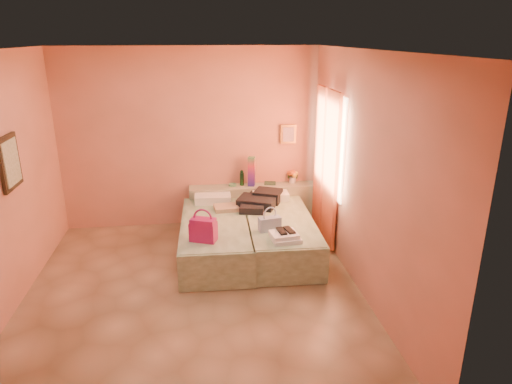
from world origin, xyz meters
TOP-DOWN VIEW (x-y plane):
  - ground at (0.00, 0.00)m, footprint 4.50×4.50m
  - room_walls at (0.21, 0.57)m, footprint 4.02×4.51m
  - headboard_ledge at (0.98, 2.10)m, footprint 2.05×0.30m
  - bed_left at (0.31, 1.05)m, footprint 0.95×2.02m
  - bed_right at (1.21, 1.05)m, footprint 0.95×2.02m
  - water_bottle at (0.79, 2.14)m, footprint 0.08×0.08m
  - rainbow_box at (0.95, 2.10)m, footprint 0.13×0.13m
  - small_dish at (0.64, 2.13)m, footprint 0.14×0.14m
  - green_book at (1.25, 2.14)m, footprint 0.21×0.17m
  - flower_vase at (1.63, 2.17)m, footprint 0.25×0.25m
  - magenta_handbag at (0.14, 0.44)m, footprint 0.37×0.29m
  - khaki_garment at (0.49, 1.47)m, footprint 0.37×0.31m
  - clothes_pile at (1.01, 1.55)m, footprint 0.73×0.73m
  - blue_handbag at (1.01, 0.64)m, footprint 0.31×0.18m
  - towel_stack at (1.16, 0.31)m, footprint 0.38×0.33m
  - sandal_pair at (1.17, 0.36)m, footprint 0.20×0.24m

SIDE VIEW (x-z plane):
  - ground at x=0.00m, z-range 0.00..0.00m
  - bed_left at x=0.31m, z-range 0.00..0.50m
  - bed_right at x=1.21m, z-range 0.00..0.50m
  - headboard_ledge at x=0.98m, z-range 0.00..0.65m
  - khaki_garment at x=0.49m, z-range 0.50..0.56m
  - towel_stack at x=1.16m, z-range 0.50..0.60m
  - clothes_pile at x=1.01m, z-range 0.50..0.68m
  - blue_handbag at x=1.01m, z-range 0.50..0.69m
  - sandal_pair at x=1.17m, z-range 0.60..0.62m
  - magenta_handbag at x=0.14m, z-range 0.50..0.80m
  - green_book at x=1.25m, z-range 0.65..0.68m
  - small_dish at x=0.64m, z-range 0.65..0.68m
  - water_bottle at x=0.79m, z-range 0.65..0.89m
  - flower_vase at x=1.63m, z-range 0.65..0.90m
  - rainbow_box at x=0.95m, z-range 0.65..1.13m
  - room_walls at x=0.21m, z-range 0.38..3.19m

